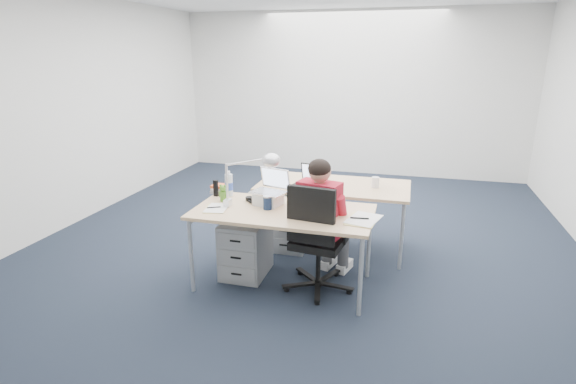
{
  "coord_description": "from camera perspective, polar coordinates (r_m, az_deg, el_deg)",
  "views": [
    {
      "loc": [
        1.06,
        -4.49,
        2.07
      ],
      "look_at": [
        0.01,
        -0.67,
        0.85
      ],
      "focal_mm": 28.0,
      "sensor_mm": 36.0,
      "label": 1
    }
  ],
  "objects": [
    {
      "name": "floor",
      "position": [
        5.05,
        1.91,
        -7.06
      ],
      "size": [
        7.0,
        7.0,
        0.0
      ],
      "primitive_type": "plane",
      "color": "black",
      "rests_on": "ground"
    },
    {
      "name": "room",
      "position": [
        4.62,
        2.12,
        12.71
      ],
      "size": [
        6.02,
        7.02,
        2.8
      ],
      "color": "silver",
      "rests_on": "ground"
    },
    {
      "name": "desk_near",
      "position": [
        4.03,
        -0.66,
        -2.97
      ],
      "size": [
        1.6,
        0.8,
        0.73
      ],
      "color": "tan",
      "rests_on": "ground"
    },
    {
      "name": "desk_far",
      "position": [
        4.85,
        5.78,
        0.44
      ],
      "size": [
        1.6,
        0.8,
        0.73
      ],
      "color": "tan",
      "rests_on": "ground"
    },
    {
      "name": "office_chair",
      "position": [
        4.1,
        3.72,
        -8.6
      ],
      "size": [
        0.72,
        0.72,
        1.02
      ],
      "rotation": [
        0.0,
        0.0,
        -0.13
      ],
      "color": "black",
      "rests_on": "ground"
    },
    {
      "name": "seated_person",
      "position": [
        4.12,
        4.72,
        -3.68
      ],
      "size": [
        0.47,
        0.7,
        1.2
      ],
      "rotation": [
        0.0,
        0.0,
        -0.26
      ],
      "color": "#A51728",
      "rests_on": "ground"
    },
    {
      "name": "drawer_pedestal_near",
      "position": [
        4.4,
        -5.37,
        -7.02
      ],
      "size": [
        0.4,
        0.5,
        0.55
      ],
      "primitive_type": "cube",
      "color": "#929597",
      "rests_on": "ground"
    },
    {
      "name": "drawer_pedestal_far",
      "position": [
        4.99,
        0.31,
        -3.95
      ],
      "size": [
        0.4,
        0.5,
        0.55
      ],
      "primitive_type": "cube",
      "color": "#929597",
      "rests_on": "ground"
    },
    {
      "name": "silver_laptop",
      "position": [
        4.12,
        -2.53,
        0.52
      ],
      "size": [
        0.36,
        0.31,
        0.32
      ],
      "primitive_type": null,
      "rotation": [
        0.0,
        0.0,
        -0.26
      ],
      "color": "silver",
      "rests_on": "desk_near"
    },
    {
      "name": "wireless_keyboard",
      "position": [
        3.98,
        3.9,
        -2.49
      ],
      "size": [
        0.27,
        0.18,
        0.01
      ],
      "primitive_type": "cube",
      "rotation": [
        0.0,
        0.0,
        0.35
      ],
      "color": "white",
      "rests_on": "desk_near"
    },
    {
      "name": "computer_mouse",
      "position": [
        3.8,
        3.11,
        -3.21
      ],
      "size": [
        0.1,
        0.12,
        0.04
      ],
      "primitive_type": "ellipsoid",
      "rotation": [
        0.0,
        0.0,
        0.42
      ],
      "color": "white",
      "rests_on": "desk_near"
    },
    {
      "name": "headphones",
      "position": [
        4.26,
        -3.88,
        -0.95
      ],
      "size": [
        0.25,
        0.2,
        0.04
      ],
      "primitive_type": null,
      "rotation": [
        0.0,
        0.0,
        -0.04
      ],
      "color": "black",
      "rests_on": "desk_near"
    },
    {
      "name": "can_koozie",
      "position": [
        4.03,
        -2.61,
        -1.33
      ],
      "size": [
        0.08,
        0.08,
        0.13
      ],
      "primitive_type": "cylinder",
      "rotation": [
        0.0,
        0.0,
        -0.02
      ],
      "color": "#152341",
      "rests_on": "desk_near"
    },
    {
      "name": "water_bottle",
      "position": [
        4.43,
        -7.52,
        1.09
      ],
      "size": [
        0.08,
        0.08,
        0.25
      ],
      "primitive_type": "cylinder",
      "rotation": [
        0.0,
        0.0,
        0.07
      ],
      "color": "silver",
      "rests_on": "desk_near"
    },
    {
      "name": "bear_figurine",
      "position": [
        4.28,
        -8.25,
        -0.11
      ],
      "size": [
        0.11,
        0.09,
        0.17
      ],
      "primitive_type": null,
      "rotation": [
        0.0,
        0.0,
        -0.36
      ],
      "color": "#32731E",
      "rests_on": "desk_near"
    },
    {
      "name": "book_stack",
      "position": [
        4.56,
        -8.54,
        0.4
      ],
      "size": [
        0.22,
        0.2,
        0.08
      ],
      "primitive_type": "cube",
      "rotation": [
        0.0,
        0.0,
        -0.41
      ],
      "color": "silver",
      "rests_on": "desk_near"
    },
    {
      "name": "cordless_phone",
      "position": [
        4.45,
        -9.16,
        0.48
      ],
      "size": [
        0.05,
        0.03,
        0.16
      ],
      "primitive_type": "cube",
      "rotation": [
        0.0,
        0.0,
        -0.17
      ],
      "color": "black",
      "rests_on": "desk_near"
    },
    {
      "name": "papers_left",
      "position": [
        4.1,
        -9.18,
        -2.07
      ],
      "size": [
        0.23,
        0.29,
        0.01
      ],
      "primitive_type": "cube",
      "rotation": [
        0.0,
        0.0,
        0.17
      ],
      "color": "#E2D482",
      "rests_on": "desk_near"
    },
    {
      "name": "papers_right",
      "position": [
        3.83,
        9.4,
        -3.49
      ],
      "size": [
        0.3,
        0.38,
        0.01
      ],
      "primitive_type": "cube",
      "rotation": [
        0.0,
        0.0,
        -0.21
      ],
      "color": "#E2D482",
      "rests_on": "desk_near"
    },
    {
      "name": "sunglasses",
      "position": [
        3.94,
        4.84,
        -2.59
      ],
      "size": [
        0.13,
        0.09,
        0.03
      ],
      "primitive_type": null,
      "rotation": [
        0.0,
        0.0,
        -0.39
      ],
      "color": "black",
      "rests_on": "desk_near"
    },
    {
      "name": "desk_lamp",
      "position": [
        4.02,
        -5.65,
        1.66
      ],
      "size": [
        0.5,
        0.25,
        0.54
      ],
      "primitive_type": null,
      "rotation": [
        0.0,
        0.0,
        0.17
      ],
      "color": "silver",
      "rests_on": "desk_near"
    },
    {
      "name": "dark_laptop",
      "position": [
        4.76,
        2.79,
        2.18
      ],
      "size": [
        0.37,
        0.37,
        0.22
      ],
      "primitive_type": null,
      "rotation": [
        0.0,
        0.0,
        -0.26
      ],
      "color": "black",
      "rests_on": "desk_far"
    },
    {
      "name": "far_cup",
      "position": [
        4.78,
        11.03,
        1.22
      ],
      "size": [
        0.1,
        0.1,
        0.11
      ],
      "primitive_type": "cylinder",
      "rotation": [
        0.0,
        0.0,
        0.27
      ],
      "color": "white",
      "rests_on": "desk_far"
    },
    {
      "name": "far_papers",
      "position": [
        5.09,
        3.39,
        1.91
      ],
      "size": [
        0.25,
        0.34,
        0.01
      ],
      "primitive_type": "cube",
      "rotation": [
        0.0,
        0.0,
        -0.06
      ],
      "color": "white",
      "rests_on": "desk_far"
    }
  ]
}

